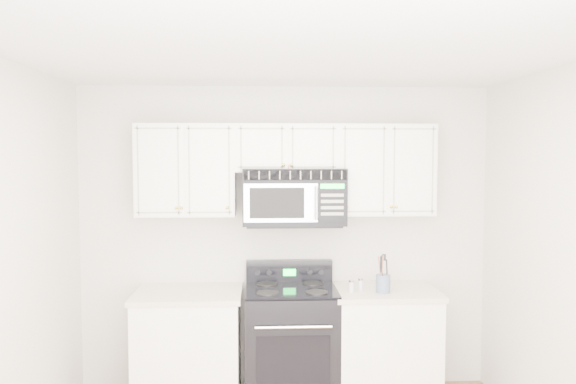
{
  "coord_description": "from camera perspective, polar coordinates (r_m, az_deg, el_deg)",
  "views": [
    {
      "loc": [
        -0.22,
        -3.06,
        2.02
      ],
      "look_at": [
        0.0,
        1.3,
        1.73
      ],
      "focal_mm": 35.0,
      "sensor_mm": 36.0,
      "label": 1
    }
  ],
  "objects": [
    {
      "name": "range",
      "position": [
        4.76,
        0.31,
        -15.03
      ],
      "size": [
        0.74,
        0.67,
        1.11
      ],
      "color": "black",
      "rests_on": "ground"
    },
    {
      "name": "base_cabinet_left",
      "position": [
        4.8,
        -10.03,
        -15.63
      ],
      "size": [
        0.86,
        0.65,
        0.92
      ],
      "color": "white",
      "rests_on": "ground"
    },
    {
      "name": "shaker_salt",
      "position": [
        4.57,
        6.45,
        -9.48
      ],
      "size": [
        0.04,
        0.04,
        0.1
      ],
      "color": "silver",
      "rests_on": "base_cabinet_right"
    },
    {
      "name": "upper_cabinets",
      "position": [
        4.65,
        -0.18,
        2.74
      ],
      "size": [
        2.44,
        0.37,
        0.75
      ],
      "color": "white",
      "rests_on": "ground"
    },
    {
      "name": "microwave",
      "position": [
        4.61,
        0.59,
        -0.42
      ],
      "size": [
        0.83,
        0.47,
        0.46
      ],
      "color": "black",
      "rests_on": "ground"
    },
    {
      "name": "base_cabinet_right",
      "position": [
        4.88,
        9.69,
        -15.33
      ],
      "size": [
        0.86,
        0.65,
        0.92
      ],
      "color": "white",
      "rests_on": "ground"
    },
    {
      "name": "room",
      "position": [
        3.15,
        1.22,
        -9.41
      ],
      "size": [
        3.51,
        3.51,
        2.61
      ],
      "color": "brown",
      "rests_on": "ground"
    },
    {
      "name": "utensil_crock",
      "position": [
        4.6,
        9.64,
        -9.06
      ],
      "size": [
        0.11,
        0.11,
        0.31
      ],
      "color": "#4C5877",
      "rests_on": "base_cabinet_right"
    },
    {
      "name": "shaker_pepper",
      "position": [
        4.65,
        7.39,
        -9.27
      ],
      "size": [
        0.04,
        0.04,
        0.1
      ],
      "color": "silver",
      "rests_on": "base_cabinet_right"
    }
  ]
}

